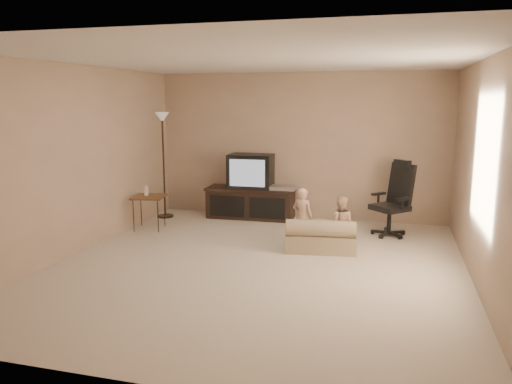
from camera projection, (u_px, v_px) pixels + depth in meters
floor at (258, 266)px, 6.20m from camera, size 5.50×5.50×0.00m
room_shell at (258, 144)px, 5.93m from camera, size 5.50×5.50×5.50m
tv_stand at (251, 192)px, 8.69m from camera, size 1.58×0.62×1.12m
office_chair at (393, 209)px, 7.56m from camera, size 0.75×0.75×1.15m
side_table at (148, 197)px, 7.91m from camera, size 0.57×0.57×0.73m
floor_lamp at (163, 141)px, 8.58m from camera, size 0.28×0.28×1.83m
child_sofa at (321, 238)px, 6.79m from camera, size 1.00×0.65×0.46m
toddler_left at (302, 217)px, 7.05m from camera, size 0.35×0.29×0.82m
toddler_right at (340, 223)px, 6.81m from camera, size 0.38×0.23×0.75m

